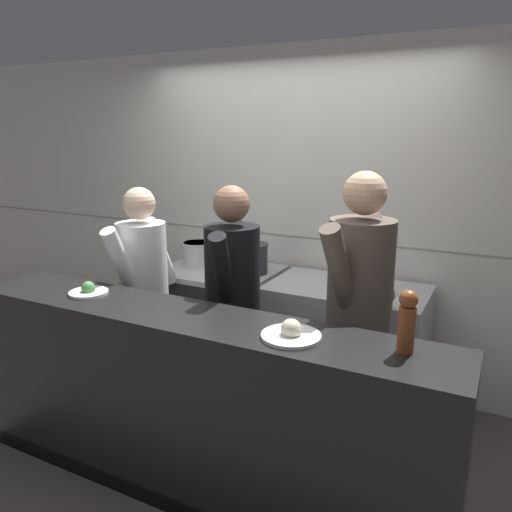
{
  "coord_description": "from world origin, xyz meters",
  "views": [
    {
      "loc": [
        1.52,
        -2.26,
        1.97
      ],
      "look_at": [
        0.03,
        0.64,
        1.15
      ],
      "focal_mm": 35.0,
      "sensor_mm": 36.0,
      "label": 1
    }
  ],
  "objects_px": {
    "sauce_pot": "(251,258)",
    "oven_range": "(220,323)",
    "plated_dish_main": "(88,291)",
    "chef_sous": "(233,304)",
    "chef_head_cook": "(144,292)",
    "mixing_bowl_steel": "(378,287)",
    "chef_line": "(359,313)",
    "plated_dish_appetiser": "(291,333)",
    "pepper_mill": "(407,320)",
    "stock_pot": "(198,253)"
  },
  "relations": [
    {
      "from": "sauce_pot",
      "to": "oven_range",
      "type": "bearing_deg",
      "value": -174.1
    },
    {
      "from": "oven_range",
      "to": "plated_dish_main",
      "type": "xyz_separation_m",
      "value": [
        -0.14,
        -1.23,
        0.61
      ]
    },
    {
      "from": "chef_sous",
      "to": "chef_head_cook",
      "type": "bearing_deg",
      "value": 165.14
    },
    {
      "from": "oven_range",
      "to": "plated_dish_main",
      "type": "distance_m",
      "value": 1.38
    },
    {
      "from": "mixing_bowl_steel",
      "to": "chef_sous",
      "type": "xyz_separation_m",
      "value": [
        -0.73,
        -0.68,
        -0.02
      ]
    },
    {
      "from": "chef_line",
      "to": "chef_sous",
      "type": "bearing_deg",
      "value": -162.23
    },
    {
      "from": "sauce_pot",
      "to": "plated_dish_appetiser",
      "type": "xyz_separation_m",
      "value": [
        0.89,
        -1.3,
        0.04
      ]
    },
    {
      "from": "oven_range",
      "to": "chef_sous",
      "type": "height_order",
      "value": "chef_sous"
    },
    {
      "from": "pepper_mill",
      "to": "chef_head_cook",
      "type": "bearing_deg",
      "value": 165.18
    },
    {
      "from": "plated_dish_appetiser",
      "to": "chef_sous",
      "type": "bearing_deg",
      "value": 138.1
    },
    {
      "from": "sauce_pot",
      "to": "pepper_mill",
      "type": "distance_m",
      "value": 1.85
    },
    {
      "from": "oven_range",
      "to": "chef_line",
      "type": "xyz_separation_m",
      "value": [
        1.3,
        -0.65,
        0.53
      ]
    },
    {
      "from": "pepper_mill",
      "to": "chef_head_cook",
      "type": "height_order",
      "value": "chef_head_cook"
    },
    {
      "from": "chef_head_cook",
      "to": "sauce_pot",
      "type": "bearing_deg",
      "value": 58.48
    },
    {
      "from": "plated_dish_appetiser",
      "to": "chef_line",
      "type": "relative_size",
      "value": 0.16
    },
    {
      "from": "stock_pot",
      "to": "plated_dish_appetiser",
      "type": "height_order",
      "value": "plated_dish_appetiser"
    },
    {
      "from": "stock_pot",
      "to": "plated_dish_main",
      "type": "distance_m",
      "value": 1.26
    },
    {
      "from": "oven_range",
      "to": "chef_head_cook",
      "type": "distance_m",
      "value": 0.85
    },
    {
      "from": "mixing_bowl_steel",
      "to": "plated_dish_main",
      "type": "height_order",
      "value": "plated_dish_main"
    },
    {
      "from": "stock_pot",
      "to": "chef_head_cook",
      "type": "height_order",
      "value": "chef_head_cook"
    },
    {
      "from": "oven_range",
      "to": "plated_dish_appetiser",
      "type": "xyz_separation_m",
      "value": [
        1.16,
        -1.27,
        0.61
      ]
    },
    {
      "from": "chef_head_cook",
      "to": "chef_line",
      "type": "bearing_deg",
      "value": 1.77
    },
    {
      "from": "mixing_bowl_steel",
      "to": "pepper_mill",
      "type": "xyz_separation_m",
      "value": [
        0.4,
        -1.17,
        0.25
      ]
    },
    {
      "from": "plated_dish_appetiser",
      "to": "stock_pot",
      "type": "bearing_deg",
      "value": 136.63
    },
    {
      "from": "oven_range",
      "to": "plated_dish_main",
      "type": "bearing_deg",
      "value": -96.45
    },
    {
      "from": "oven_range",
      "to": "chef_head_cook",
      "type": "xyz_separation_m",
      "value": [
        -0.17,
        -0.71,
        0.44
      ]
    },
    {
      "from": "chef_line",
      "to": "mixing_bowl_steel",
      "type": "bearing_deg",
      "value": 107.47
    },
    {
      "from": "stock_pot",
      "to": "plated_dish_appetiser",
      "type": "xyz_separation_m",
      "value": [
        1.37,
        -1.3,
        0.06
      ]
    },
    {
      "from": "oven_range",
      "to": "plated_dish_main",
      "type": "height_order",
      "value": "plated_dish_main"
    },
    {
      "from": "plated_dish_main",
      "to": "chef_sous",
      "type": "distance_m",
      "value": 0.86
    },
    {
      "from": "plated_dish_main",
      "to": "chef_head_cook",
      "type": "bearing_deg",
      "value": 93.2
    },
    {
      "from": "plated_dish_main",
      "to": "plated_dish_appetiser",
      "type": "xyz_separation_m",
      "value": [
        1.3,
        -0.04,
        0.0
      ]
    },
    {
      "from": "oven_range",
      "to": "pepper_mill",
      "type": "height_order",
      "value": "pepper_mill"
    },
    {
      "from": "plated_dish_main",
      "to": "chef_head_cook",
      "type": "relative_size",
      "value": 0.14
    },
    {
      "from": "mixing_bowl_steel",
      "to": "plated_dish_appetiser",
      "type": "relative_size",
      "value": 0.98
    },
    {
      "from": "chef_head_cook",
      "to": "chef_sous",
      "type": "height_order",
      "value": "chef_sous"
    },
    {
      "from": "pepper_mill",
      "to": "stock_pot",
      "type": "bearing_deg",
      "value": 146.97
    },
    {
      "from": "sauce_pot",
      "to": "mixing_bowl_steel",
      "type": "bearing_deg",
      "value": -2.71
    },
    {
      "from": "plated_dish_main",
      "to": "chef_sous",
      "type": "bearing_deg",
      "value": 38.42
    },
    {
      "from": "sauce_pot",
      "to": "pepper_mill",
      "type": "bearing_deg",
      "value": -41.41
    },
    {
      "from": "chef_line",
      "to": "stock_pot",
      "type": "bearing_deg",
      "value": 169.69
    },
    {
      "from": "sauce_pot",
      "to": "plated_dish_main",
      "type": "bearing_deg",
      "value": -108.09
    },
    {
      "from": "chef_head_cook",
      "to": "stock_pot",
      "type": "bearing_deg",
      "value": 92.96
    },
    {
      "from": "stock_pot",
      "to": "sauce_pot",
      "type": "bearing_deg",
      "value": 0.47
    },
    {
      "from": "stock_pot",
      "to": "pepper_mill",
      "type": "height_order",
      "value": "pepper_mill"
    },
    {
      "from": "sauce_pot",
      "to": "plated_dish_main",
      "type": "height_order",
      "value": "sauce_pot"
    },
    {
      "from": "sauce_pot",
      "to": "plated_dish_appetiser",
      "type": "height_order",
      "value": "plated_dish_appetiser"
    },
    {
      "from": "chef_head_cook",
      "to": "chef_sous",
      "type": "xyz_separation_m",
      "value": [
        0.69,
        0.01,
        0.03
      ]
    },
    {
      "from": "sauce_pot",
      "to": "chef_sous",
      "type": "height_order",
      "value": "chef_sous"
    },
    {
      "from": "mixing_bowl_steel",
      "to": "pepper_mill",
      "type": "height_order",
      "value": "pepper_mill"
    }
  ]
}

